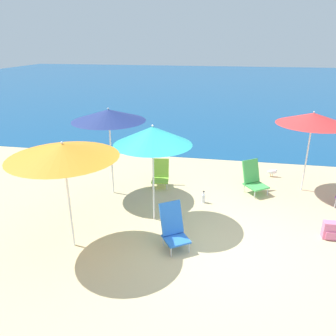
# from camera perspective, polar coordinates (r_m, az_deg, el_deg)

# --- Properties ---
(ground_plane) EXTENTS (60.00, 60.00, 0.00)m
(ground_plane) POSITION_cam_1_polar(r_m,az_deg,el_deg) (6.34, 8.72, -13.37)
(ground_plane) COLOR #D1BA89
(sea_water) EXTENTS (60.00, 40.00, 0.01)m
(sea_water) POSITION_cam_1_polar(r_m,az_deg,el_deg) (30.21, 10.73, 14.28)
(sea_water) COLOR navy
(sea_water) RESTS_ON ground
(beach_umbrella_navy) EXTENTS (1.72, 1.72, 2.15)m
(beach_umbrella_navy) POSITION_cam_1_polar(r_m,az_deg,el_deg) (7.75, -10.31, 9.02)
(beach_umbrella_navy) COLOR white
(beach_umbrella_navy) RESTS_ON ground
(beach_umbrella_red) EXTENTS (1.69, 1.69, 2.03)m
(beach_umbrella_red) POSITION_cam_1_polar(r_m,az_deg,el_deg) (8.53, 23.93, 7.86)
(beach_umbrella_red) COLOR white
(beach_umbrella_red) RESTS_ON ground
(beach_umbrella_teal) EXTENTS (1.56, 1.56, 2.08)m
(beach_umbrella_teal) POSITION_cam_1_polar(r_m,az_deg,el_deg) (6.39, -2.69, 5.64)
(beach_umbrella_teal) COLOR white
(beach_umbrella_teal) RESTS_ON ground
(beach_umbrella_orange) EXTENTS (1.88, 1.88, 2.03)m
(beach_umbrella_orange) POSITION_cam_1_polar(r_m,az_deg,el_deg) (5.74, -17.84, 2.88)
(beach_umbrella_orange) COLOR white
(beach_umbrella_orange) RESTS_ON ground
(beach_chair_green) EXTENTS (0.72, 0.75, 0.81)m
(beach_chair_green) POSITION_cam_1_polar(r_m,az_deg,el_deg) (8.44, 14.64, -1.70)
(beach_chair_green) COLOR silver
(beach_chair_green) RESTS_ON ground
(beach_chair_blue) EXTENTS (0.65, 0.68, 0.83)m
(beach_chair_blue) POSITION_cam_1_polar(r_m,az_deg,el_deg) (6.08, 0.94, -10.25)
(beach_chair_blue) COLOR silver
(beach_chair_blue) RESTS_ON ground
(beach_chair_lime) EXTENTS (0.49, 0.57, 0.69)m
(beach_chair_lime) POSITION_cam_1_polar(r_m,az_deg,el_deg) (8.56, -1.33, -1.01)
(beach_chair_lime) COLOR silver
(beach_chair_lime) RESTS_ON ground
(backpack_pink) EXTENTS (0.29, 0.20, 0.35)m
(backpack_pink) POSITION_cam_1_polar(r_m,az_deg,el_deg) (7.13, 26.43, -9.71)
(backpack_pink) COLOR pink
(backpack_pink) RESTS_ON ground
(water_bottle) EXTENTS (0.09, 0.09, 0.29)m
(water_bottle) POSITION_cam_1_polar(r_m,az_deg,el_deg) (7.78, 6.20, -5.22)
(water_bottle) COLOR silver
(water_bottle) RESTS_ON ground
(seagull) EXTENTS (0.27, 0.11, 0.23)m
(seagull) POSITION_cam_1_polar(r_m,az_deg,el_deg) (9.62, 17.70, -0.66)
(seagull) COLOR gold
(seagull) RESTS_ON ground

